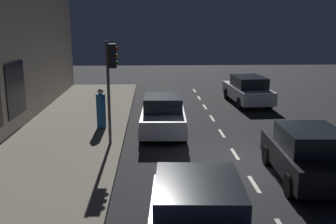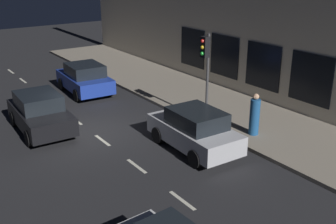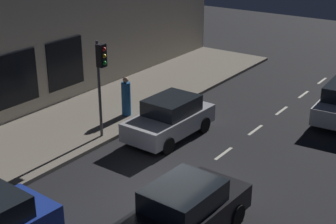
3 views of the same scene
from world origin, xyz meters
name	(u,v)px [view 3 (image 3 of 3)]	position (x,y,z in m)	size (l,w,h in m)	color
ground_plane	(166,196)	(0.00, 0.00, 0.00)	(60.00, 60.00, 0.00)	#232326
sidewalk	(31,144)	(6.25, 0.00, 0.07)	(4.50, 32.00, 0.15)	gray
lane_centre_line	(184,183)	(0.00, -1.00, 0.00)	(0.12, 27.20, 0.01)	beige
traffic_light	(101,68)	(4.32, -1.97, 2.89)	(0.45, 0.32, 3.73)	#424244
parked_car_1	(170,118)	(2.44, -3.68, 0.79)	(1.94, 3.91, 1.58)	#B7B7BC
parked_car_2	(186,210)	(-1.60, 1.34, 0.79)	(2.02, 3.97, 1.58)	black
pedestrian_0	(126,98)	(5.04, -4.18, 0.92)	(0.42, 0.42, 1.68)	#1E5189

